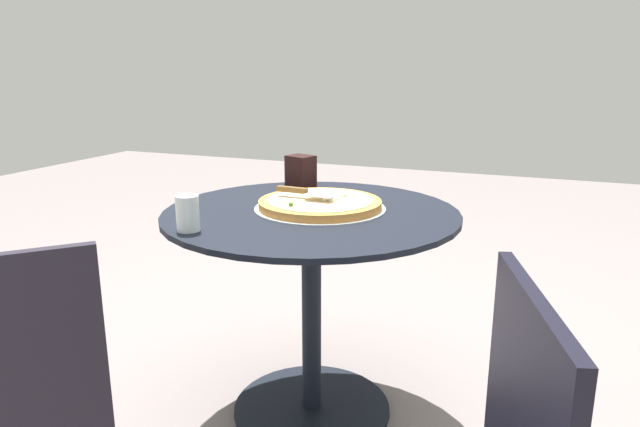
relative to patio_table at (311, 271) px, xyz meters
The scene contains 6 objects.
ground_plane 0.53m from the patio_table, ahead, with size 10.00×10.00×0.00m, color gray.
patio_table is the anchor object (origin of this frame).
pizza_on_tray 0.23m from the patio_table, 27.76° to the right, with size 0.44×0.44×0.05m.
pizza_server 0.27m from the patio_table, 48.39° to the left, with size 0.08×0.21×0.02m.
drinking_cup 0.50m from the patio_table, 145.92° to the left, with size 0.07×0.07×0.10m, color white.
napkin_dispenser 0.46m from the patio_table, 28.85° to the left, with size 0.10×0.08×0.13m, color black.
Camera 1 is at (-1.67, -0.70, 1.20)m, focal length 32.02 mm.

